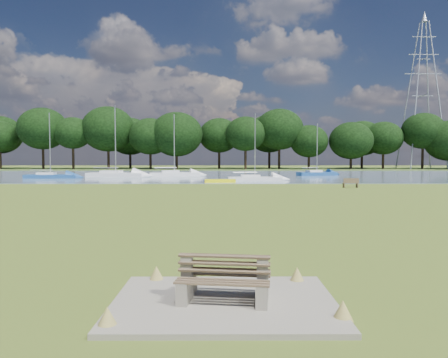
{
  "coord_description": "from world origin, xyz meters",
  "views": [
    {
      "loc": [
        -0.03,
        -22.13,
        2.82
      ],
      "look_at": [
        0.03,
        -2.0,
        1.77
      ],
      "focal_mm": 35.0,
      "sensor_mm": 36.0,
      "label": 1
    }
  ],
  "objects_px": {
    "pylon": "(423,71)",
    "sailboat_5": "(50,175)",
    "bench_pair": "(224,280)",
    "sailboat_1": "(174,173)",
    "sailboat_6": "(254,177)",
    "sailboat_4": "(316,172)",
    "riverbank_bench": "(351,183)",
    "sailboat_0": "(115,173)",
    "kayak": "(220,181)"
  },
  "relations": [
    {
      "from": "sailboat_6",
      "to": "kayak",
      "type": "bearing_deg",
      "value": -142.3
    },
    {
      "from": "sailboat_1",
      "to": "sailboat_6",
      "type": "bearing_deg",
      "value": -57.55
    },
    {
      "from": "pylon",
      "to": "sailboat_5",
      "type": "bearing_deg",
      "value": -149.38
    },
    {
      "from": "riverbank_bench",
      "to": "pylon",
      "type": "height_order",
      "value": "pylon"
    },
    {
      "from": "sailboat_0",
      "to": "sailboat_5",
      "type": "relative_size",
      "value": 1.16
    },
    {
      "from": "sailboat_4",
      "to": "sailboat_5",
      "type": "distance_m",
      "value": 35.71
    },
    {
      "from": "pylon",
      "to": "sailboat_1",
      "type": "relative_size",
      "value": 3.85
    },
    {
      "from": "sailboat_1",
      "to": "pylon",
      "type": "bearing_deg",
      "value": 21.34
    },
    {
      "from": "sailboat_5",
      "to": "sailboat_6",
      "type": "xyz_separation_m",
      "value": [
        25.2,
        -5.16,
        -0.05
      ]
    },
    {
      "from": "sailboat_4",
      "to": "sailboat_6",
      "type": "xyz_separation_m",
      "value": [
        -9.75,
        -12.52,
        -0.08
      ]
    },
    {
      "from": "riverbank_bench",
      "to": "sailboat_4",
      "type": "relative_size",
      "value": 0.19
    },
    {
      "from": "kayak",
      "to": "sailboat_4",
      "type": "xyz_separation_m",
      "value": [
        13.6,
        15.73,
        0.31
      ]
    },
    {
      "from": "pylon",
      "to": "sailboat_0",
      "type": "relative_size",
      "value": 3.44
    },
    {
      "from": "riverbank_bench",
      "to": "sailboat_5",
      "type": "distance_m",
      "value": 36.58
    },
    {
      "from": "sailboat_5",
      "to": "kayak",
      "type": "bearing_deg",
      "value": -24.98
    },
    {
      "from": "bench_pair",
      "to": "sailboat_4",
      "type": "bearing_deg",
      "value": 83.55
    },
    {
      "from": "sailboat_5",
      "to": "bench_pair",
      "type": "bearing_deg",
      "value": -68.52
    },
    {
      "from": "pylon",
      "to": "sailboat_6",
      "type": "xyz_separation_m",
      "value": [
        -38.37,
        -42.79,
        -20.17
      ]
    },
    {
      "from": "pylon",
      "to": "sailboat_6",
      "type": "height_order",
      "value": "pylon"
    },
    {
      "from": "bench_pair",
      "to": "sailboat_6",
      "type": "bearing_deg",
      "value": 92.53
    },
    {
      "from": "sailboat_0",
      "to": "sailboat_4",
      "type": "height_order",
      "value": "sailboat_0"
    },
    {
      "from": "pylon",
      "to": "sailboat_1",
      "type": "distance_m",
      "value": 61.82
    },
    {
      "from": "sailboat_1",
      "to": "sailboat_4",
      "type": "xyz_separation_m",
      "value": [
        20.03,
        2.17,
        -0.03
      ]
    },
    {
      "from": "sailboat_0",
      "to": "sailboat_1",
      "type": "xyz_separation_m",
      "value": [
        7.65,
        1.62,
        -0.01
      ]
    },
    {
      "from": "sailboat_1",
      "to": "sailboat_6",
      "type": "relative_size",
      "value": 1.12
    },
    {
      "from": "pylon",
      "to": "sailboat_4",
      "type": "distance_m",
      "value": 46.25
    },
    {
      "from": "bench_pair",
      "to": "sailboat_1",
      "type": "height_order",
      "value": "sailboat_1"
    },
    {
      "from": "bench_pair",
      "to": "riverbank_bench",
      "type": "distance_m",
      "value": 32.8
    },
    {
      "from": "sailboat_0",
      "to": "sailboat_6",
      "type": "distance_m",
      "value": 19.94
    },
    {
      "from": "bench_pair",
      "to": "sailboat_1",
      "type": "xyz_separation_m",
      "value": [
        -6.75,
        51.56,
        0.07
      ]
    },
    {
      "from": "bench_pair",
      "to": "sailboat_6",
      "type": "height_order",
      "value": "sailboat_6"
    },
    {
      "from": "pylon",
      "to": "sailboat_0",
      "type": "bearing_deg",
      "value": -148.82
    },
    {
      "from": "bench_pair",
      "to": "sailboat_4",
      "type": "relative_size",
      "value": 0.25
    },
    {
      "from": "kayak",
      "to": "sailboat_0",
      "type": "bearing_deg",
      "value": 130.89
    },
    {
      "from": "bench_pair",
      "to": "sailboat_5",
      "type": "relative_size",
      "value": 0.23
    },
    {
      "from": "kayak",
      "to": "sailboat_1",
      "type": "relative_size",
      "value": 0.38
    },
    {
      "from": "bench_pair",
      "to": "pylon",
      "type": "bearing_deg",
      "value": 70.92
    },
    {
      "from": "sailboat_4",
      "to": "bench_pair",
      "type": "bearing_deg",
      "value": -123.23
    },
    {
      "from": "riverbank_bench",
      "to": "sailboat_0",
      "type": "relative_size",
      "value": 0.15
    },
    {
      "from": "bench_pair",
      "to": "sailboat_1",
      "type": "relative_size",
      "value": 0.22
    },
    {
      "from": "sailboat_4",
      "to": "sailboat_6",
      "type": "relative_size",
      "value": 0.98
    },
    {
      "from": "bench_pair",
      "to": "sailboat_1",
      "type": "distance_m",
      "value": 52.0
    },
    {
      "from": "sailboat_5",
      "to": "sailboat_0",
      "type": "bearing_deg",
      "value": 22.55
    },
    {
      "from": "kayak",
      "to": "sailboat_1",
      "type": "distance_m",
      "value": 15.01
    },
    {
      "from": "sailboat_1",
      "to": "sailboat_5",
      "type": "xyz_separation_m",
      "value": [
        -14.92,
        -5.19,
        -0.06
      ]
    },
    {
      "from": "pylon",
      "to": "sailboat_6",
      "type": "distance_m",
      "value": 60.91
    },
    {
      "from": "riverbank_bench",
      "to": "kayak",
      "type": "bearing_deg",
      "value": 145.36
    },
    {
      "from": "sailboat_1",
      "to": "sailboat_5",
      "type": "distance_m",
      "value": 15.8
    },
    {
      "from": "sailboat_0",
      "to": "kayak",
      "type": "bearing_deg",
      "value": -32.22
    },
    {
      "from": "pylon",
      "to": "sailboat_4",
      "type": "xyz_separation_m",
      "value": [
        -28.62,
        -30.27,
        -20.1
      ]
    }
  ]
}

